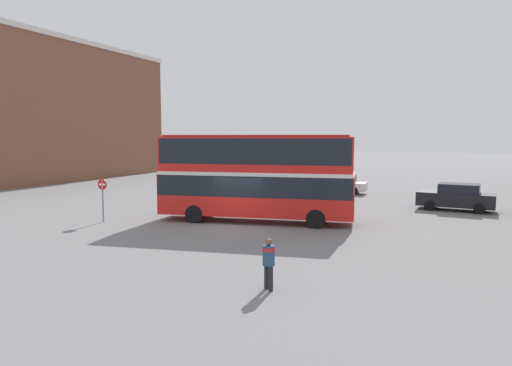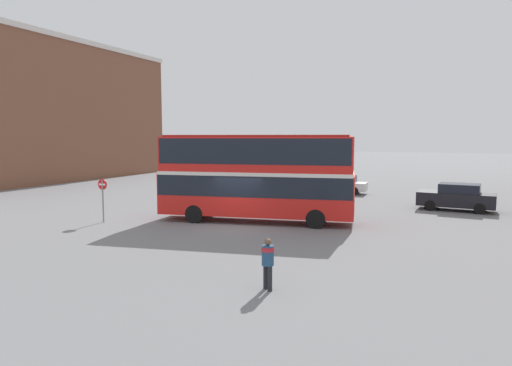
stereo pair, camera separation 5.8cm
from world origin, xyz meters
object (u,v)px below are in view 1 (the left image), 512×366
no_entry_sign (103,194)px  parked_car_kerb_near (339,184)px  parked_car_kerb_far (456,197)px  parked_car_side_street (224,183)px  double_decker_bus (256,172)px  pedestrian_foreground (269,259)px

no_entry_sign → parked_car_kerb_near: bearing=63.4°
parked_car_kerb_far → no_entry_sign: (-17.48, -11.98, 0.71)m
parked_car_kerb_far → parked_car_side_street: size_ratio=1.00×
parked_car_kerb_near → double_decker_bus: bearing=82.3°
parked_car_side_street → pedestrian_foreground: bearing=107.2°
pedestrian_foreground → no_entry_sign: 13.93m
parked_car_kerb_far → no_entry_sign: bearing=39.4°
parked_car_side_street → no_entry_sign: 14.69m
no_entry_sign → pedestrian_foreground: bearing=-28.1°
parked_car_kerb_far → parked_car_side_street: parked_car_kerb_far is taller
double_decker_bus → no_entry_sign: size_ratio=4.57×
pedestrian_foreground → parked_car_side_street: (-12.58, 21.22, -0.26)m
pedestrian_foreground → double_decker_bus: bearing=-118.8°
parked_car_kerb_far → pedestrian_foreground: bearing=79.3°
parked_car_kerb_near → no_entry_sign: no_entry_sign is taller
double_decker_bus → parked_car_kerb_near: 14.23m
double_decker_bus → parked_car_kerb_far: 13.25m
pedestrian_foreground → parked_car_kerb_near: size_ratio=0.35×
pedestrian_foreground → parked_car_kerb_far: (5.20, 18.53, -0.12)m
pedestrian_foreground → parked_car_side_street: pedestrian_foreground is taller
double_decker_bus → parked_car_kerb_near: double_decker_bus is taller
pedestrian_foreground → no_entry_sign: bearing=-82.5°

